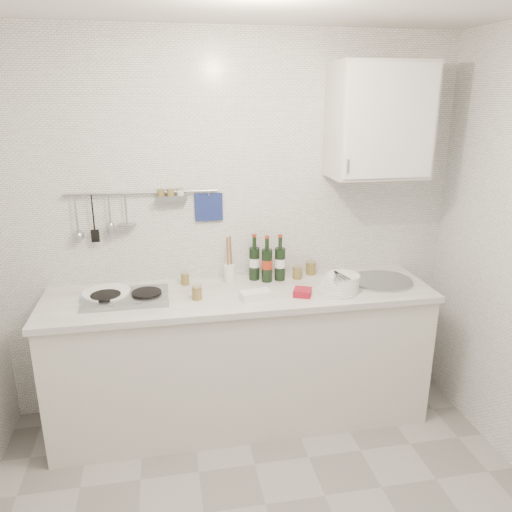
% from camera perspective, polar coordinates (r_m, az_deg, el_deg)
% --- Properties ---
extents(back_wall, '(3.00, 0.02, 2.50)m').
position_cam_1_polar(back_wall, '(3.33, -2.61, 3.08)').
color(back_wall, silver).
rests_on(back_wall, floor).
extents(counter, '(2.44, 0.64, 0.96)m').
position_cam_1_polar(counter, '(3.36, -1.56, -11.80)').
color(counter, beige).
rests_on(counter, floor).
extents(wall_rail, '(0.98, 0.09, 0.34)m').
position_cam_1_polar(wall_rail, '(3.23, -13.15, 5.37)').
color(wall_rail, '#93969B').
rests_on(wall_rail, back_wall).
extents(wall_cabinet, '(0.60, 0.38, 0.70)m').
position_cam_1_polar(wall_cabinet, '(3.30, 13.91, 14.79)').
color(wall_cabinet, beige).
rests_on(wall_cabinet, back_wall).
extents(plate_stack_hob, '(0.31, 0.30, 0.04)m').
position_cam_1_polar(plate_stack_hob, '(3.18, -16.83, -4.28)').
color(plate_stack_hob, '#45679C').
rests_on(plate_stack_hob, counter).
extents(plate_stack_sink, '(0.27, 0.26, 0.11)m').
position_cam_1_polar(plate_stack_sink, '(3.19, 9.63, -3.12)').
color(plate_stack_sink, white).
rests_on(plate_stack_sink, counter).
extents(wine_bottles, '(0.24, 0.13, 0.31)m').
position_cam_1_polar(wine_bottles, '(3.30, 1.28, -0.23)').
color(wine_bottles, black).
rests_on(wine_bottles, counter).
extents(butter_dish, '(0.19, 0.12, 0.05)m').
position_cam_1_polar(butter_dish, '(3.02, -0.04, -4.51)').
color(butter_dish, white).
rests_on(butter_dish, counter).
extents(strawberry_punnet, '(0.14, 0.14, 0.04)m').
position_cam_1_polar(strawberry_punnet, '(3.10, 5.34, -4.15)').
color(strawberry_punnet, '#B4142F').
rests_on(strawberry_punnet, counter).
extents(utensil_crock, '(0.08, 0.08, 0.32)m').
position_cam_1_polar(utensil_crock, '(3.30, -3.04, -1.71)').
color(utensil_crock, white).
rests_on(utensil_crock, counter).
extents(jar_a, '(0.06, 0.06, 0.08)m').
position_cam_1_polar(jar_a, '(3.29, -8.11, -2.53)').
color(jar_a, olive).
rests_on(jar_a, counter).
extents(jar_b, '(0.07, 0.07, 0.09)m').
position_cam_1_polar(jar_b, '(3.46, 6.28, -1.33)').
color(jar_b, olive).
rests_on(jar_b, counter).
extents(jar_c, '(0.07, 0.07, 0.09)m').
position_cam_1_polar(jar_c, '(3.37, 4.74, -1.84)').
color(jar_c, olive).
rests_on(jar_c, counter).
extents(jar_d, '(0.06, 0.06, 0.09)m').
position_cam_1_polar(jar_d, '(3.04, -6.77, -4.13)').
color(jar_d, olive).
rests_on(jar_d, counter).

